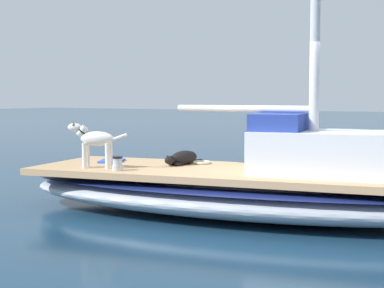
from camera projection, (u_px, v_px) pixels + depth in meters
ground_plane at (251, 215)px, 8.93m from camera, size 120.00×120.00×0.00m
sailboat_main at (251, 192)px, 8.90m from camera, size 3.55×7.53×0.66m
cabin_house at (329, 149)px, 8.45m from camera, size 1.71×2.40×0.84m
dog_white at (94, 140)px, 9.17m from camera, size 0.41×0.91×0.70m
dog_black at (183, 158)px, 9.63m from camera, size 0.95×0.32×0.22m
deck_winch at (117, 164)px, 8.86m from camera, size 0.16×0.16×0.21m
coiled_rope at (201, 162)px, 9.76m from camera, size 0.32×0.32×0.04m
deck_towel at (112, 161)px, 10.06m from camera, size 0.66×0.57×0.03m
mooring_buoy at (294, 172)px, 12.15m from camera, size 0.44×0.44×0.44m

